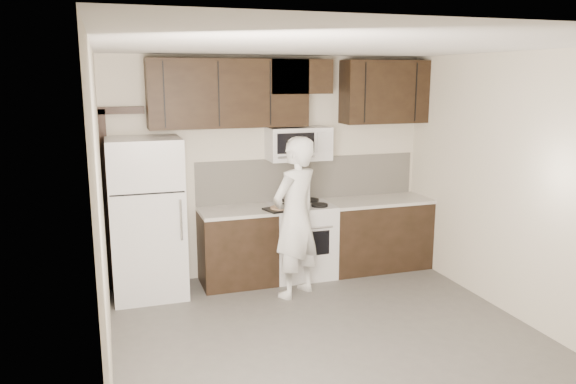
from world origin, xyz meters
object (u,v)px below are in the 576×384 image
person (295,218)px  refrigerator (147,218)px  microwave (299,144)px  stove (301,240)px

person → refrigerator: bearing=-49.9°
person → microwave: bearing=-143.2°
stove → microwave: size_ratio=1.24×
stove → refrigerator: refrigerator is taller
refrigerator → person: person is taller
refrigerator → person: size_ratio=0.99×
refrigerator → person: (1.58, -0.52, 0.01)m
microwave → person: microwave is taller
refrigerator → microwave: bearing=5.1°
stove → person: size_ratio=0.52×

